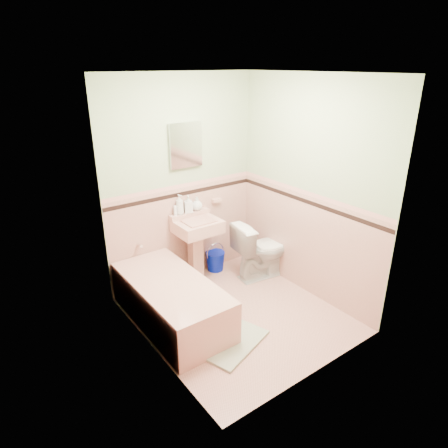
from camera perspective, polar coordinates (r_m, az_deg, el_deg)
floor at (r=4.49m, az=1.93°, el=-12.89°), size 2.20×2.20×0.00m
ceiling at (r=3.67m, az=2.46°, el=20.92°), size 2.20×2.20×0.00m
wall_back at (r=4.78m, az=-6.06°, el=5.90°), size 2.50×0.00×2.50m
wall_front at (r=3.19m, az=14.50°, el=-3.26°), size 2.50×0.00×2.50m
wall_left at (r=3.42m, az=-11.13°, el=-1.14°), size 0.00×2.50×2.50m
wall_right at (r=4.56m, az=12.12°, el=4.75°), size 0.00×2.50×2.50m
wainscot_back at (r=4.99m, az=-5.69°, el=-1.31°), size 2.00×0.00×2.00m
wainscot_front at (r=3.51m, az=13.31°, el=-12.81°), size 2.00×0.00×2.00m
wainscot_left at (r=3.73m, az=-10.22°, el=-10.31°), size 0.00×2.20×2.20m
wainscot_right at (r=4.79m, az=11.40°, el=-2.71°), size 0.00×2.20×2.20m
accent_back at (r=4.80m, az=-5.89°, el=4.37°), size 2.00×0.00×2.00m
accent_front at (r=3.25m, az=14.04°, el=-5.22°), size 2.00×0.00×2.00m
accent_left at (r=3.48m, az=-10.70°, el=-3.04°), size 0.00×2.20×2.20m
accent_right at (r=4.59m, az=11.84°, el=3.17°), size 0.00×2.20×2.20m
cap_back at (r=4.77m, az=-5.93°, el=5.51°), size 2.00×0.00×2.00m
cap_front at (r=3.21m, az=14.20°, el=-3.63°), size 2.00×0.00×2.00m
cap_left at (r=3.44m, az=-10.82°, el=-1.53°), size 0.00×2.20×2.20m
cap_right at (r=4.56m, az=11.93°, el=4.36°), size 0.00×2.20×2.20m
bathtub at (r=4.31m, az=-7.55°, el=-11.15°), size 0.70×1.50×0.45m
tub_faucet at (r=4.69m, az=-12.09°, el=-2.92°), size 0.04×0.12×0.04m
sink at (r=4.91m, az=-3.74°, el=-4.02°), size 0.53×0.48×0.83m
sink_faucet at (r=4.81m, az=-4.80°, el=2.31°), size 0.02×0.02×0.10m
medicine_cabinet at (r=4.67m, az=-5.55°, el=11.23°), size 0.41×0.04×0.51m
soap_dish at (r=5.07m, az=-1.11°, el=3.46°), size 0.12×0.07×0.04m
soap_bottle_left at (r=4.76m, az=-6.41°, el=2.80°), size 0.12×0.12×0.25m
soap_bottle_mid at (r=4.82m, az=-5.17°, el=2.90°), size 0.12×0.13×0.21m
soap_bottle_right at (r=4.89m, az=-3.92°, el=2.95°), size 0.16×0.16×0.17m
tube at (r=4.75m, az=-7.05°, el=1.93°), size 0.04×0.04×0.12m
toilet at (r=5.08m, az=5.50°, el=-3.63°), size 0.79×0.52×0.75m
bucket at (r=5.30m, az=-1.26°, el=-5.34°), size 0.31×0.31×0.26m
bath_mat at (r=4.10m, az=1.00°, el=-16.58°), size 0.82×0.67×0.03m
shoe at (r=4.13m, az=0.33°, el=-15.44°), size 0.16×0.08×0.06m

